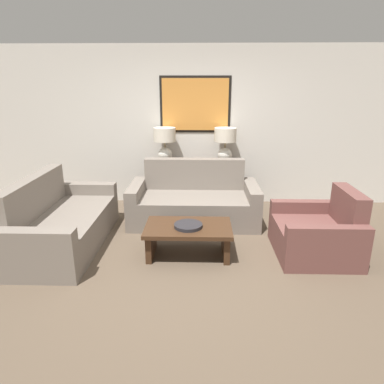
% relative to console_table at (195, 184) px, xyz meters
% --- Properties ---
extents(ground_plane, '(20.00, 20.00, 0.00)m').
position_rel_console_table_xyz_m(ground_plane, '(0.00, -2.08, -0.38)').
color(ground_plane, brown).
extents(back_wall, '(7.75, 0.12, 2.65)m').
position_rel_console_table_xyz_m(back_wall, '(0.00, 0.27, 0.95)').
color(back_wall, beige).
rests_on(back_wall, ground_plane).
extents(console_table, '(1.53, 0.38, 0.75)m').
position_rel_console_table_xyz_m(console_table, '(0.00, 0.00, 0.00)').
color(console_table, '#332319').
rests_on(console_table, ground_plane).
extents(table_lamp_left, '(0.36, 0.36, 0.59)m').
position_rel_console_table_xyz_m(table_lamp_left, '(-0.50, 0.00, 0.74)').
color(table_lamp_left, silver).
rests_on(table_lamp_left, console_table).
extents(table_lamp_right, '(0.36, 0.36, 0.59)m').
position_rel_console_table_xyz_m(table_lamp_right, '(0.50, 0.00, 0.74)').
color(table_lamp_right, silver).
rests_on(table_lamp_right, console_table).
extents(couch_by_back_wall, '(1.92, 0.92, 0.91)m').
position_rel_console_table_xyz_m(couch_by_back_wall, '(0.00, -0.71, -0.08)').
color(couch_by_back_wall, slate).
rests_on(couch_by_back_wall, ground_plane).
extents(couch_by_side, '(0.92, 1.92, 0.91)m').
position_rel_console_table_xyz_m(couch_by_side, '(-1.71, -1.60, -0.08)').
color(couch_by_side, slate).
rests_on(couch_by_side, ground_plane).
extents(coffee_table, '(1.05, 0.63, 0.39)m').
position_rel_console_table_xyz_m(coffee_table, '(-0.05, -1.84, -0.09)').
color(coffee_table, '#3D2616').
rests_on(coffee_table, ground_plane).
extents(decorative_bowl, '(0.34, 0.34, 0.04)m').
position_rel_console_table_xyz_m(decorative_bowl, '(-0.04, -1.87, 0.03)').
color(decorative_bowl, '#232328').
rests_on(decorative_bowl, coffee_table).
extents(armchair_near_back_wall, '(0.93, 1.00, 0.83)m').
position_rel_console_table_xyz_m(armchair_near_back_wall, '(1.55, -1.76, -0.11)').
color(armchair_near_back_wall, brown).
rests_on(armchair_near_back_wall, ground_plane).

